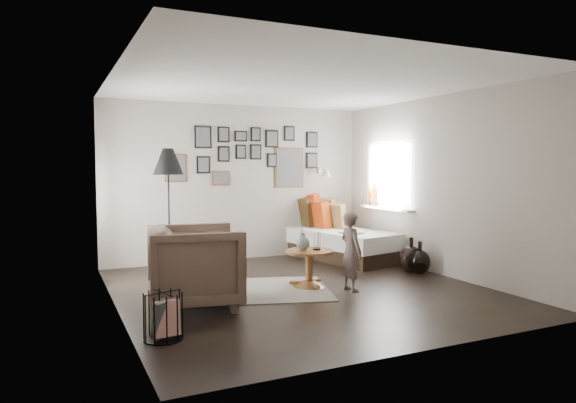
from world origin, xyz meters
name	(u,v)px	position (x,y,z in m)	size (l,w,h in m)	color
ground	(301,290)	(0.00, 0.00, 0.00)	(4.80, 4.80, 0.00)	black
wall_back	(238,183)	(0.00, 2.40, 1.30)	(4.50, 4.50, 0.00)	#A0978C
wall_front	(428,200)	(0.00, -2.40, 1.30)	(4.50, 4.50, 0.00)	#A0978C
wall_left	(115,192)	(-2.25, 0.00, 1.30)	(4.80, 4.80, 0.00)	#A0978C
wall_right	(440,185)	(2.25, 0.00, 1.30)	(4.80, 4.80, 0.00)	#A0978C
ceiling	(301,84)	(0.00, 0.00, 2.60)	(4.80, 4.80, 0.00)	white
door_left	(106,207)	(-2.23, 1.20, 1.05)	(0.00, 2.14, 2.14)	white
window_right	(381,205)	(2.18, 1.34, 0.93)	(0.15, 1.32, 1.30)	white
gallery_wall	(254,156)	(0.29, 2.38, 1.74)	(2.74, 0.03, 1.08)	brown
wall_sconce	(326,173)	(1.55, 2.13, 1.46)	(0.18, 0.36, 0.16)	white
rug	(252,290)	(-0.59, 0.21, 0.01)	(1.94, 1.36, 0.01)	beige
pedestal_table	(309,270)	(0.16, 0.08, 0.22)	(0.62, 0.62, 0.49)	brown
vase	(303,240)	(0.08, 0.10, 0.62)	(0.18, 0.18, 0.44)	black
candles	(317,241)	(0.27, 0.08, 0.60)	(0.11, 0.11, 0.23)	black
daybed	(334,238)	(1.54, 1.82, 0.34)	(1.39, 2.36, 1.09)	black
magazine_on_daybed	(352,233)	(1.49, 1.16, 0.51)	(0.24, 0.33, 0.02)	black
armchair	(195,266)	(-1.43, -0.21, 0.46)	(0.98, 1.01, 0.92)	brown
armchair_cushion	(197,263)	(-1.40, -0.16, 0.48)	(0.42, 0.42, 0.10)	white
floor_lamp	(168,166)	(-1.37, 1.41, 1.58)	(0.43, 0.43, 1.83)	black
magazine_basket	(163,316)	(-1.98, -1.15, 0.21)	(0.43, 0.43, 0.43)	black
demijohn_large	(411,259)	(1.94, 0.24, 0.21)	(0.35, 0.35, 0.53)	black
demijohn_small	(420,262)	(2.00, 0.12, 0.18)	(0.31, 0.31, 0.48)	black
child	(351,251)	(0.55, -0.32, 0.50)	(0.37, 0.24, 1.01)	#665550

